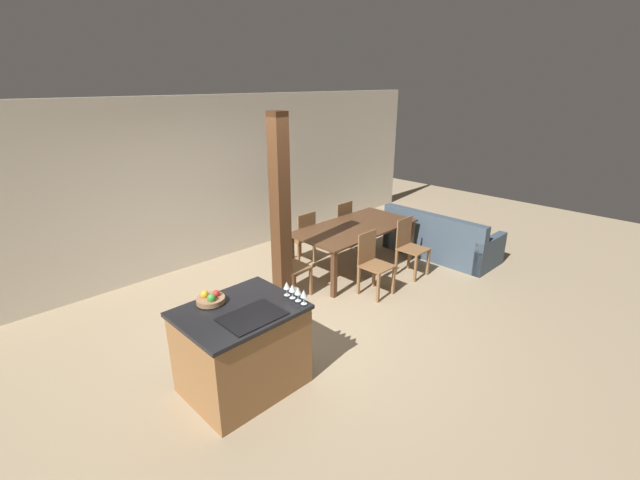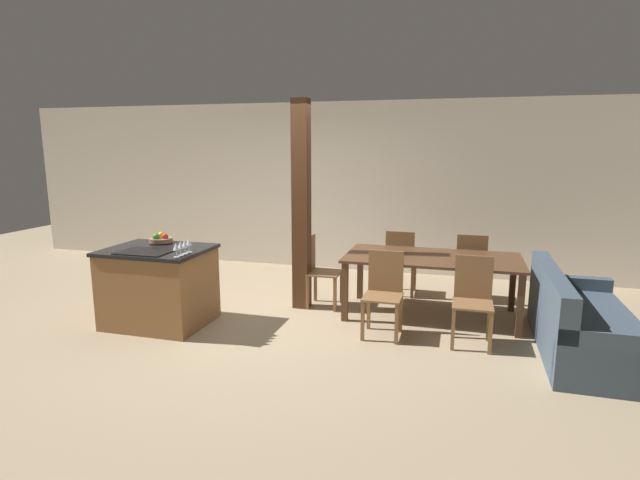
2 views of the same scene
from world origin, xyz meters
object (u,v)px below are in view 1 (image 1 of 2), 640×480
(wine_glass_end, at_px, (287,286))
(dining_chair_far_right, at_px, (340,225))
(wine_glass_near, at_px, (304,294))
(dining_chair_head_end, at_px, (289,266))
(couch, at_px, (440,241))
(wine_glass_middle, at_px, (298,291))
(fruit_bowl, at_px, (211,299))
(dining_chair_near_right, at_px, (409,246))
(wine_glass_far, at_px, (292,288))
(dining_chair_near_left, at_px, (373,262))
(dining_chair_far_left, at_px, (302,237))
(timber_post, at_px, (280,215))
(dining_table, at_px, (355,231))
(kitchen_island, at_px, (242,348))

(wine_glass_end, relative_size, dining_chair_far_right, 0.16)
(dining_chair_far_right, bearing_deg, wine_glass_near, 37.24)
(dining_chair_head_end, height_order, couch, dining_chair_head_end)
(wine_glass_end, bearing_deg, wine_glass_middle, -90.00)
(fruit_bowl, bearing_deg, dining_chair_near_right, 1.55)
(wine_glass_near, height_order, wine_glass_far, same)
(wine_glass_end, xyz_separation_m, dining_chair_near_left, (2.03, 0.50, -0.53))
(dining_chair_near_right, relative_size, dining_chair_far_left, 1.00)
(wine_glass_end, xyz_separation_m, dining_chair_far_right, (2.94, 1.99, -0.53))
(wine_glass_end, height_order, timber_post, timber_post)
(dining_table, bearing_deg, kitchen_island, -159.35)
(dining_chair_near_left, bearing_deg, couch, 1.44)
(wine_glass_far, relative_size, dining_chair_near_right, 0.16)
(wine_glass_end, distance_m, dining_chair_far_right, 3.59)
(couch, bearing_deg, dining_chair_far_left, 53.95)
(couch, relative_size, timber_post, 0.74)
(wine_glass_far, distance_m, dining_chair_far_right, 3.64)
(kitchen_island, height_order, fruit_bowl, fruit_bowl)
(dining_chair_far_right, bearing_deg, dining_chair_near_right, 90.00)
(kitchen_island, xyz_separation_m, dining_table, (2.97, 1.12, 0.21))
(dining_chair_far_left, xyz_separation_m, timber_post, (-1.13, -0.84, 0.81))
(wine_glass_far, bearing_deg, dining_chair_head_end, 50.57)
(dining_chair_far_left, bearing_deg, wine_glass_near, 47.82)
(dining_chair_far_right, bearing_deg, dining_chair_far_left, 0.00)
(wine_glass_middle, relative_size, couch, 0.08)
(dining_chair_head_end, distance_m, timber_post, 0.84)
(kitchen_island, bearing_deg, timber_post, 36.56)
(wine_glass_far, xyz_separation_m, dining_chair_near_right, (2.94, 0.59, -0.53))
(dining_chair_near_right, bearing_deg, dining_chair_far_left, 121.66)
(wine_glass_far, bearing_deg, wine_glass_end, 90.00)
(fruit_bowl, height_order, timber_post, timber_post)
(wine_glass_end, bearing_deg, wine_glass_near, -90.00)
(dining_chair_far_right, distance_m, dining_chair_head_end, 1.99)
(dining_chair_far_left, height_order, couch, dining_chair_far_left)
(wine_glass_middle, bearing_deg, dining_chair_near_right, 12.81)
(dining_chair_far_left, relative_size, timber_post, 0.35)
(kitchen_island, relative_size, wine_glass_near, 7.53)
(dining_table, distance_m, dining_chair_near_left, 0.89)
(wine_glass_far, bearing_deg, dining_chair_far_left, 45.63)
(wine_glass_end, distance_m, timber_post, 1.48)
(couch, bearing_deg, dining_chair_far_right, 36.07)
(dining_chair_near_right, bearing_deg, wine_glass_middle, -167.19)
(kitchen_island, bearing_deg, dining_chair_head_end, 35.32)
(wine_glass_end, relative_size, dining_chair_near_right, 0.16)
(dining_chair_far_left, xyz_separation_m, dining_chair_head_end, (-0.93, -0.74, 0.00))
(dining_chair_near_left, distance_m, timber_post, 1.53)
(fruit_bowl, xyz_separation_m, dining_chair_far_right, (3.56, 1.58, -0.46))
(dining_chair_far_left, distance_m, timber_post, 1.62)
(dining_chair_head_end, bearing_deg, dining_chair_near_right, -111.87)
(wine_glass_end, xyz_separation_m, dining_chair_near_right, (2.94, 0.50, -0.53))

